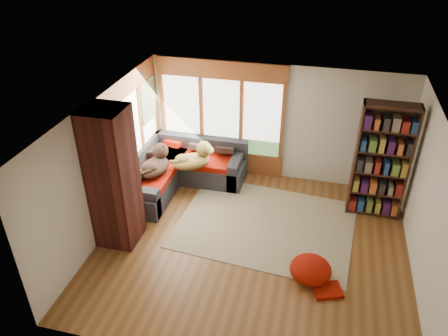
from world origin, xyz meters
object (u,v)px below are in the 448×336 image
at_px(bookshelf, 381,162).
at_px(pouf, 311,269).
at_px(dog_tan, 194,158).
at_px(sectional_sofa, 179,171).
at_px(brick_chimney, 113,179).
at_px(area_rug, 265,224).
at_px(dog_brindle, 156,163).

relative_size(bookshelf, pouf, 3.41).
bearing_deg(bookshelf, dog_tan, -179.23).
bearing_deg(bookshelf, sectional_sofa, 178.23).
bearing_deg(brick_chimney, bookshelf, 22.94).
distance_m(area_rug, pouf, 1.55).
bearing_deg(sectional_sofa, area_rug, -25.25).
height_order(area_rug, pouf, pouf).
height_order(pouf, dog_brindle, dog_brindle).
relative_size(pouf, dog_tan, 0.71).
height_order(area_rug, dog_tan, dog_tan).
xyz_separation_m(area_rug, dog_brindle, (-2.39, 0.48, 0.76)).
distance_m(sectional_sofa, dog_brindle, 0.78).
bearing_deg(pouf, dog_tan, 141.58).
xyz_separation_m(sectional_sofa, bookshelf, (4.09, -0.13, 0.87)).
height_order(sectional_sofa, dog_brindle, dog_brindle).
xyz_separation_m(brick_chimney, area_rug, (2.54, 1.02, -1.29)).
xyz_separation_m(sectional_sofa, dog_tan, (0.42, -0.18, 0.47)).
relative_size(brick_chimney, bookshelf, 1.11).
bearing_deg(brick_chimney, sectional_sofa, 77.71).
height_order(sectional_sofa, pouf, sectional_sofa).
height_order(dog_tan, dog_brindle, dog_tan).
bearing_deg(bookshelf, area_rug, -155.66).
xyz_separation_m(bookshelf, pouf, (-1.06, -2.13, -0.98)).
bearing_deg(dog_tan, bookshelf, -35.38).
bearing_deg(pouf, brick_chimney, 176.62).
bearing_deg(area_rug, sectional_sofa, 153.79).
bearing_deg(pouf, sectional_sofa, 143.40).
distance_m(brick_chimney, dog_brindle, 1.59).
relative_size(bookshelf, dog_brindle, 2.56).
bearing_deg(pouf, area_rug, 127.55).
xyz_separation_m(brick_chimney, dog_brindle, (0.15, 1.50, -0.53)).
relative_size(brick_chimney, sectional_sofa, 1.18).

